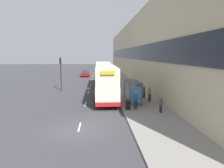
% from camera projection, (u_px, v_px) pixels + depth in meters
% --- Properties ---
extents(ground_plane, '(220.00, 220.00, 0.00)m').
position_uv_depth(ground_plane, '(79.00, 130.00, 15.36)').
color(ground_plane, '#38383D').
extents(pavement, '(5.00, 93.00, 0.14)m').
position_uv_depth(pavement, '(117.00, 76.00, 53.79)').
color(pavement, gray).
rests_on(pavement, ground_plane).
extents(terrace_facade, '(3.10, 93.00, 13.49)m').
position_uv_depth(terrace_facade, '(132.00, 51.00, 53.08)').
color(terrace_facade, '#C6B793').
rests_on(terrace_facade, ground_plane).
extents(lane_mark_0, '(0.12, 2.00, 0.01)m').
position_uv_depth(lane_mark_0, '(80.00, 127.00, 15.94)').
color(lane_mark_0, silver).
rests_on(lane_mark_0, ground_plane).
extents(lane_mark_1, '(0.12, 2.00, 0.01)m').
position_uv_depth(lane_mark_1, '(85.00, 104.00, 23.31)').
color(lane_mark_1, silver).
rests_on(lane_mark_1, ground_plane).
extents(lane_mark_2, '(0.12, 2.00, 0.01)m').
position_uv_depth(lane_mark_2, '(88.00, 92.00, 30.68)').
color(lane_mark_2, silver).
rests_on(lane_mark_2, ground_plane).
extents(lane_mark_3, '(0.12, 2.00, 0.01)m').
position_uv_depth(lane_mark_3, '(90.00, 85.00, 38.05)').
color(lane_mark_3, silver).
rests_on(lane_mark_3, ground_plane).
extents(lane_mark_4, '(0.12, 2.00, 0.01)m').
position_uv_depth(lane_mark_4, '(92.00, 80.00, 45.41)').
color(lane_mark_4, silver).
rests_on(lane_mark_4, ground_plane).
extents(lane_mark_5, '(0.12, 2.00, 0.01)m').
position_uv_depth(lane_mark_5, '(93.00, 76.00, 52.78)').
color(lane_mark_5, silver).
rests_on(lane_mark_5, ground_plane).
extents(lane_mark_6, '(0.12, 2.00, 0.01)m').
position_uv_depth(lane_mark_6, '(93.00, 74.00, 60.15)').
color(lane_mark_6, silver).
rests_on(lane_mark_6, ground_plane).
extents(bus_shelter, '(1.60, 4.20, 2.48)m').
position_uv_depth(bus_shelter, '(135.00, 88.00, 23.24)').
color(bus_shelter, '#4C4C51').
rests_on(bus_shelter, ground_plane).
extents(double_decker_bus_near, '(2.85, 10.11, 4.30)m').
position_uv_depth(double_decker_bus_near, '(106.00, 82.00, 24.89)').
color(double_decker_bus_near, beige).
rests_on(double_decker_bus_near, ground_plane).
extents(double_decker_bus_ahead, '(2.85, 10.67, 4.30)m').
position_uv_depth(double_decker_bus_ahead, '(103.00, 74.00, 36.62)').
color(double_decker_bus_ahead, beige).
rests_on(double_decker_bus_ahead, ground_plane).
extents(car_0, '(2.01, 4.31, 1.71)m').
position_uv_depth(car_0, '(99.00, 66.00, 85.38)').
color(car_0, navy).
rests_on(car_0, ground_plane).
extents(car_1, '(2.09, 3.95, 1.71)m').
position_uv_depth(car_1, '(85.00, 73.00, 52.33)').
color(car_1, maroon).
rests_on(car_1, ground_plane).
extents(pedestrian_at_shelter, '(0.36, 0.36, 1.83)m').
position_uv_depth(pedestrian_at_shelter, '(150.00, 94.00, 24.05)').
color(pedestrian_at_shelter, '#23232D').
rests_on(pedestrian_at_shelter, ground_plane).
extents(pedestrian_1, '(0.36, 0.36, 1.83)m').
position_uv_depth(pedestrian_1, '(136.00, 100.00, 20.62)').
color(pedestrian_1, '#23232D').
rests_on(pedestrian_1, ground_plane).
extents(pedestrian_2, '(0.33, 0.33, 1.66)m').
position_uv_depth(pedestrian_2, '(140.00, 94.00, 24.23)').
color(pedestrian_2, '#23232D').
rests_on(pedestrian_2, ground_plane).
extents(pedestrian_3, '(0.32, 0.32, 1.64)m').
position_uv_depth(pedestrian_3, '(144.00, 92.00, 25.89)').
color(pedestrian_3, '#23232D').
rests_on(pedestrian_3, ground_plane).
extents(pedestrian_4, '(0.31, 0.31, 1.58)m').
position_uv_depth(pedestrian_4, '(161.00, 104.00, 19.30)').
color(pedestrian_4, '#23232D').
rests_on(pedestrian_4, ground_plane).
extents(litter_bin, '(0.55, 0.55, 1.05)m').
position_uv_depth(litter_bin, '(128.00, 104.00, 20.43)').
color(litter_bin, black).
rests_on(litter_bin, ground_plane).
extents(traffic_light_far_kerb, '(0.30, 0.32, 5.31)m').
position_uv_depth(traffic_light_far_kerb, '(61.00, 69.00, 31.50)').
color(traffic_light_far_kerb, black).
rests_on(traffic_light_far_kerb, ground_plane).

